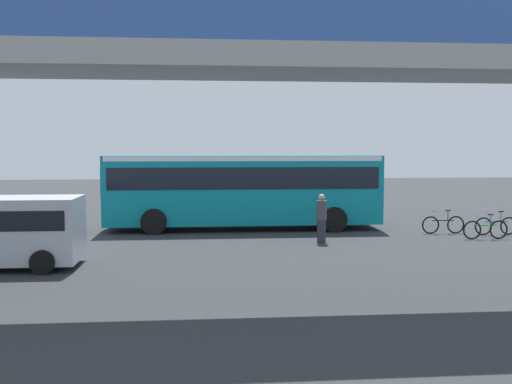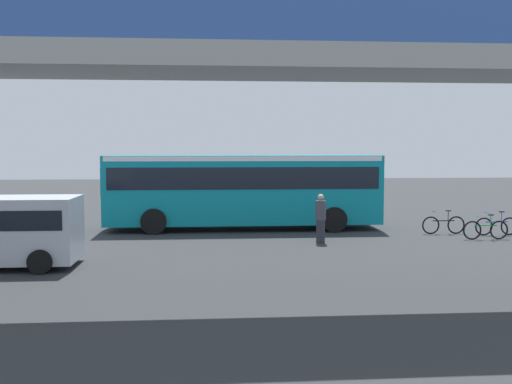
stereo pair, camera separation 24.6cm
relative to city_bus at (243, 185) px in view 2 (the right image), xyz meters
name	(u,v)px [view 2 (the right image)]	position (x,y,z in m)	size (l,w,h in m)	color
ground	(213,229)	(1.31, -0.06, -1.88)	(80.00, 80.00, 0.00)	#2D3033
city_bus	(243,185)	(0.00, 0.00, 0.00)	(11.54, 2.85, 3.15)	#0C8493
bicycle_black	(443,225)	(-7.97, 2.12, -1.51)	(1.77, 0.44, 0.96)	black
bicycle_green	(486,230)	(-8.99, 3.64, -1.51)	(1.77, 0.44, 0.96)	black
bicycle_blue	(497,226)	(-9.93, 2.65, -1.51)	(1.77, 0.44, 0.96)	black
pedestrian	(321,219)	(-2.61, 3.89, -1.00)	(0.38, 0.38, 1.79)	#2D2D38
traffic_sign	(370,180)	(-6.38, -3.05, 0.01)	(0.08, 0.60, 2.80)	slate
lane_dash_leftmost	(294,219)	(-2.69, -3.28, -1.88)	(2.00, 0.20, 0.01)	silver
lane_dash_left	(212,220)	(1.31, -3.28, -1.88)	(2.00, 0.20, 0.01)	silver
lane_dash_centre	(128,220)	(5.31, -3.28, -1.88)	(2.00, 0.20, 0.01)	silver
pedestrian_overpass	(214,79)	(1.31, 12.08, 3.08)	(30.55, 2.60, 6.66)	#9E9E99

